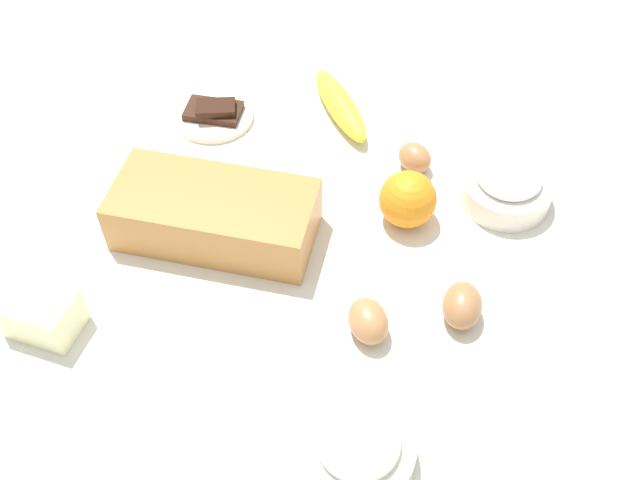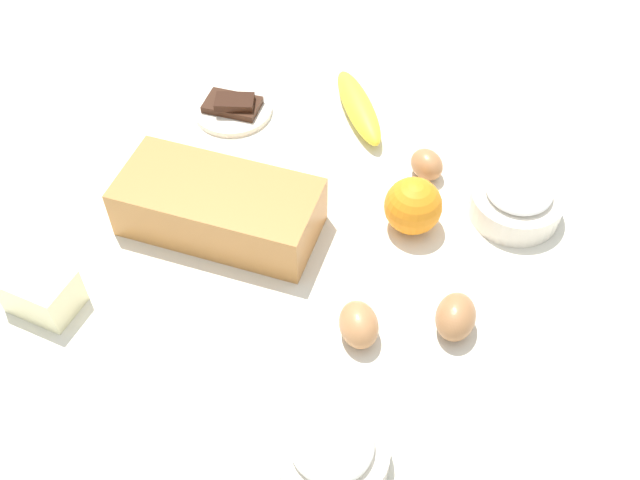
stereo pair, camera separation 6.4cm
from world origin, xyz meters
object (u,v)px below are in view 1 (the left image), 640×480
at_px(orange_fruit, 408,199).
at_px(egg_loose, 415,158).
at_px(egg_near_butter, 462,305).
at_px(sugar_bowl, 507,186).
at_px(flour_bowl, 358,448).
at_px(banana, 340,105).
at_px(loaf_pan, 214,214).
at_px(butter_block, 42,314).
at_px(chocolate_plate, 214,114).
at_px(egg_beside_bowl, 368,321).

relative_size(orange_fruit, egg_loose, 1.47).
relative_size(egg_near_butter, egg_loose, 1.22).
distance_m(sugar_bowl, egg_near_butter, 0.23).
distance_m(flour_bowl, egg_near_butter, 0.24).
height_order(flour_bowl, banana, flour_bowl).
bearing_deg(flour_bowl, banana, 113.44).
bearing_deg(flour_bowl, sugar_bowl, 82.81).
bearing_deg(egg_loose, loaf_pan, -132.85).
relative_size(orange_fruit, butter_block, 0.92).
bearing_deg(sugar_bowl, banana, 163.61).
relative_size(sugar_bowl, egg_near_butter, 1.93).
bearing_deg(flour_bowl, egg_loose, 100.30).
height_order(banana, egg_loose, egg_loose).
distance_m(orange_fruit, chocolate_plate, 0.37).
bearing_deg(egg_near_butter, banana, 132.90).
distance_m(sugar_bowl, chocolate_plate, 0.49).
relative_size(banana, orange_fruit, 2.30).
distance_m(butter_block, chocolate_plate, 0.45).
relative_size(orange_fruit, egg_near_butter, 1.20).
height_order(banana, egg_near_butter, egg_near_butter).
bearing_deg(butter_block, sugar_bowl, 42.43).
xyz_separation_m(banana, egg_beside_bowl, (0.19, -0.38, 0.00)).
bearing_deg(sugar_bowl, egg_loose, 174.72).
xyz_separation_m(banana, egg_near_butter, (0.29, -0.32, 0.01)).
xyz_separation_m(egg_near_butter, chocolate_plate, (-0.48, 0.23, -0.02)).
relative_size(butter_block, egg_near_butter, 1.31).
distance_m(banana, orange_fruit, 0.25).
xyz_separation_m(egg_loose, chocolate_plate, (-0.34, -0.02, -0.01)).
bearing_deg(chocolate_plate, orange_fruit, -14.00).
bearing_deg(banana, orange_fruit, -45.96).
xyz_separation_m(loaf_pan, flour_bowl, (0.31, -0.24, -0.01)).
xyz_separation_m(banana, butter_block, (-0.20, -0.54, 0.01)).
relative_size(butter_block, egg_loose, 1.60).
bearing_deg(butter_block, egg_near_butter, 24.34).
xyz_separation_m(flour_bowl, chocolate_plate, (-0.43, 0.46, -0.02)).
height_order(flour_bowl, chocolate_plate, flour_bowl).
xyz_separation_m(butter_block, egg_loose, (0.35, 0.46, -0.01)).
xyz_separation_m(loaf_pan, sugar_bowl, (0.36, 0.22, -0.01)).
xyz_separation_m(butter_block, chocolate_plate, (0.01, 0.45, -0.02)).
relative_size(banana, egg_near_butter, 2.76).
xyz_separation_m(loaf_pan, egg_beside_bowl, (0.26, -0.07, -0.02)).
bearing_deg(egg_near_butter, egg_loose, 120.33).
bearing_deg(chocolate_plate, egg_near_butter, -25.20).
height_order(loaf_pan, butter_block, loaf_pan).
bearing_deg(egg_loose, egg_beside_bowl, -83.01).
height_order(egg_near_butter, chocolate_plate, egg_near_butter).
xyz_separation_m(loaf_pan, butter_block, (-0.13, -0.23, -0.01)).
distance_m(egg_beside_bowl, egg_loose, 0.31).
height_order(orange_fruit, butter_block, orange_fruit).
height_order(flour_bowl, orange_fruit, orange_fruit).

